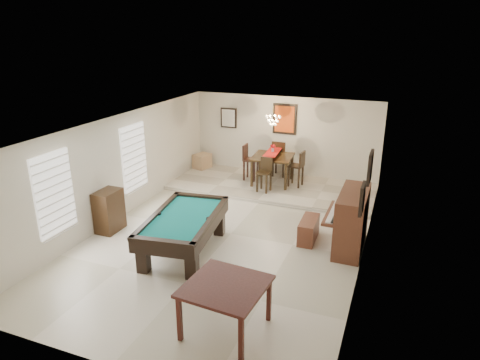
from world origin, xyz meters
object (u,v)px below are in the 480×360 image
Objects in this scene: piano_bench at (309,230)px; dining_chair_east at (296,169)px; square_table at (226,307)px; dining_chair_west at (251,162)px; dining_table at (272,167)px; upright_piano at (345,219)px; corner_bench at (202,161)px; apothecary_chest at (109,211)px; flower_vase at (273,148)px; pool_table at (184,234)px; chandelier at (273,117)px; dining_chair_north at (280,158)px; dining_chair_south at (264,175)px.

dining_chair_east reaches higher than piano_bench.
dining_chair_west is (-1.99, 6.66, 0.26)m from square_table.
piano_bench is 0.77× the size of dining_table.
upright_piano reaches higher than dining_chair_west.
square_table is at bearing -61.39° from corner_bench.
flower_vase is at bearing 57.96° from apothecary_chest.
dining_chair_west is 2.08× the size of corner_bench.
dining_chair_west reaches higher than dining_table.
piano_bench is 0.81× the size of dining_chair_west.
apothecary_chest is at bearing 164.92° from pool_table.
dining_table reaches higher than pool_table.
dining_chair_east is at bearing 20.21° from chandelier.
piano_bench is 4.24m from dining_chair_north.
square_table is 3.75m from upright_piano.
flower_vase is at bearing 102.56° from chandelier.
dining_chair_east is at bearing 109.49° from piano_bench.
upright_piano reaches higher than piano_bench.
square_table is 1.34× the size of piano_bench.
flower_vase is 0.22× the size of dining_chair_west.
dining_table is 1.95× the size of chandelier.
dining_chair_south is 1.09m from dining_chair_west.
piano_bench is 3.29m from dining_chair_east.
corner_bench is (-4.45, 3.63, 0.11)m from piano_bench.
apothecary_chest is 5.09m from dining_table.
square_table is 4.97× the size of flower_vase.
dining_chair_north is 1.80m from chandelier.
apothecary_chest is 5.51m from dining_chair_east.
dining_chair_north is (0.02, 0.73, -0.51)m from flower_vase.
square_table reaches higher than piano_bench.
upright_piano is at bearing -35.02° from corner_bench.
square_table is 1.12× the size of dining_chair_east.
corner_bench is (-2.63, 1.34, -0.25)m from dining_chair_south.
dining_chair_north is at bearing -46.76° from dining_chair_west.
flower_vase is at bearing 88.65° from dining_chair_north.
dining_table is at bearing 57.96° from apothecary_chest.
dining_chair_west is (-0.71, 0.04, -0.53)m from flower_vase.
square_table is at bearing -71.06° from dining_chair_south.
dining_chair_north is at bearing 92.23° from chandelier.
flower_vase is at bearing 75.07° from pool_table.
square_table is 8.17m from corner_bench.
flower_vase is (-1.82, 3.08, 0.96)m from piano_bench.
square_table is 3.59m from piano_bench.
upright_piano is 1.36× the size of dining_chair_north.
apothecary_chest is at bearing -167.29° from upright_piano.
upright_piano is 2.61× the size of chandelier.
chandelier is (0.06, -0.26, 1.60)m from dining_table.
dining_chair_south is at bearing 89.25° from dining_chair_north.
dining_chair_north is at bearing 99.71° from square_table.
dining_chair_south is (-0.00, -0.79, 0.01)m from dining_table.
dining_chair_west reaches higher than apothecary_chest.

